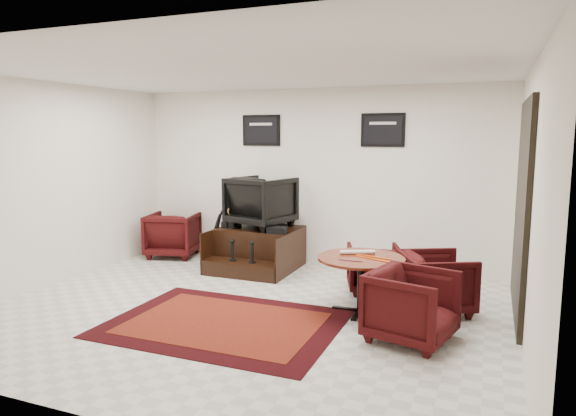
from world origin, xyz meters
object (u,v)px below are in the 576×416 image
object	(u,v)px
meeting_table	(361,264)
armchair_side	(173,232)
table_chair_corner	(412,302)
table_chair_window	(436,279)
shine_podium	(258,250)
shine_chair	(261,199)
table_chair_back	(374,266)

from	to	relation	value
meeting_table	armchair_side	bearing A→B (deg)	156.93
meeting_table	table_chair_corner	size ratio (longest dim) A/B	1.27
table_chair_window	armchair_side	bearing A→B (deg)	48.89
shine_podium	table_chair_corner	bearing A→B (deg)	-37.37
shine_podium	shine_chair	world-z (taller)	shine_chair
shine_chair	table_chair_corner	bearing A→B (deg)	155.43
shine_podium	table_chair_window	distance (m)	2.99
meeting_table	table_chair_window	size ratio (longest dim) A/B	1.31
armchair_side	meeting_table	world-z (taller)	armchair_side
shine_chair	meeting_table	xyz separation A→B (m)	(1.98, -1.53, -0.50)
armchair_side	meeting_table	distance (m)	4.00
armchair_side	table_chair_back	world-z (taller)	armchair_side
meeting_table	table_chair_corner	distance (m)	0.96
armchair_side	meeting_table	xyz separation A→B (m)	(3.67, -1.56, 0.17)
shine_chair	table_chair_back	size ratio (longest dim) A/B	1.29
shine_podium	table_chair_window	world-z (taller)	table_chair_window
table_chair_window	table_chair_corner	world-z (taller)	table_chair_corner
table_chair_back	table_chair_corner	distance (m)	1.68
shine_podium	meeting_table	xyz separation A→B (m)	(1.98, -1.39, 0.29)
table_chair_corner	shine_podium	bearing A→B (deg)	66.92
shine_chair	shine_podium	bearing A→B (deg)	104.57
table_chair_corner	table_chair_window	bearing A→B (deg)	6.35
armchair_side	shine_podium	bearing A→B (deg)	160.00
shine_chair	table_chair_window	distance (m)	3.12
shine_podium	armchair_side	bearing A→B (deg)	174.18
table_chair_back	table_chair_window	xyz separation A→B (m)	(0.86, -0.51, 0.04)
armchair_side	table_chair_corner	xyz separation A→B (m)	(4.36, -2.21, -0.01)
shine_chair	table_chair_window	size ratio (longest dim) A/B	1.15
shine_chair	meeting_table	size ratio (longest dim) A/B	0.88
shine_podium	table_chair_back	xyz separation A→B (m)	(1.95, -0.52, 0.05)
shine_podium	meeting_table	size ratio (longest dim) A/B	1.24
table_chair_back	armchair_side	bearing A→B (deg)	-29.76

